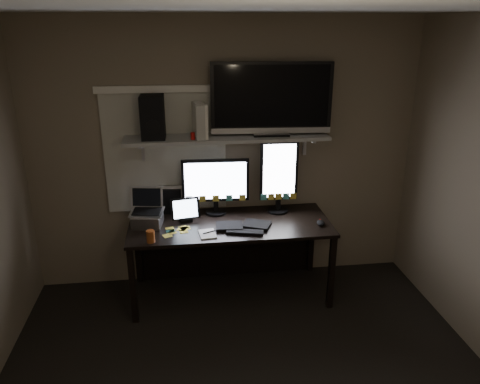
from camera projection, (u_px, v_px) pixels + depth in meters
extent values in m
plane|color=silver|center=(259.00, 7.00, 2.26)|extent=(3.60, 3.60, 0.00)
plane|color=#786A56|center=(225.00, 156.00, 4.36)|extent=(3.60, 0.00, 3.60)
cube|color=silver|center=(166.00, 153.00, 4.27)|extent=(1.10, 0.02, 1.10)
cube|color=black|center=(230.00, 224.00, 4.20)|extent=(1.80, 0.75, 0.03)
cube|color=black|center=(227.00, 243.00, 4.66)|extent=(1.80, 0.02, 0.70)
cube|color=black|center=(133.00, 286.00, 3.91)|extent=(0.05, 0.05, 0.70)
cube|color=black|center=(331.00, 273.00, 4.12)|extent=(0.05, 0.05, 0.70)
cube|color=black|center=(139.00, 249.00, 4.54)|extent=(0.05, 0.05, 0.70)
cube|color=black|center=(311.00, 239.00, 4.74)|extent=(0.05, 0.05, 0.70)
cube|color=#9E9E9A|center=(227.00, 138.00, 4.13)|extent=(1.80, 0.35, 0.03)
cube|color=black|center=(216.00, 186.00, 4.31)|extent=(0.62, 0.09, 0.54)
cube|color=black|center=(279.00, 176.00, 4.33)|extent=(0.35, 0.07, 0.70)
cube|color=black|center=(243.00, 226.00, 4.10)|extent=(0.52, 0.30, 0.03)
ellipsoid|color=black|center=(321.00, 223.00, 4.15)|extent=(0.08, 0.12, 0.04)
cube|color=silver|center=(207.00, 234.00, 3.97)|extent=(0.15, 0.20, 0.01)
cube|color=black|center=(185.00, 210.00, 4.19)|extent=(0.27, 0.15, 0.23)
cube|color=black|center=(171.00, 200.00, 4.38)|extent=(0.21, 0.12, 0.26)
cube|color=silver|center=(147.00, 209.00, 4.08)|extent=(0.32, 0.28, 0.32)
cylinder|color=#99461B|center=(151.00, 236.00, 3.82)|extent=(0.08, 0.08, 0.10)
cube|color=black|center=(271.00, 99.00, 4.06)|extent=(1.07, 0.26, 0.63)
cube|color=silver|center=(200.00, 120.00, 4.04)|extent=(0.12, 0.26, 0.29)
cube|color=black|center=(153.00, 117.00, 3.99)|extent=(0.20, 0.25, 0.37)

